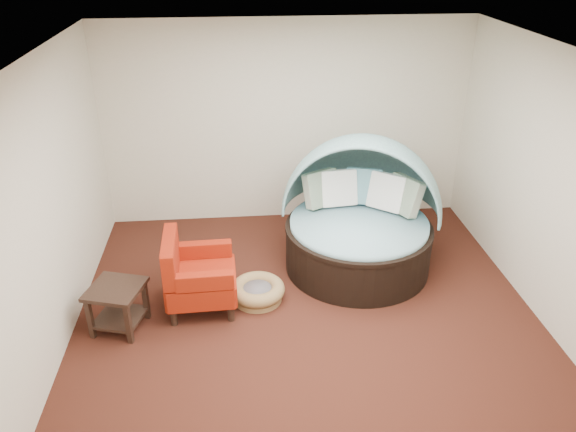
{
  "coord_description": "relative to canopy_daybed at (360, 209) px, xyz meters",
  "views": [
    {
      "loc": [
        -0.69,
        -4.87,
        3.79
      ],
      "look_at": [
        -0.16,
        0.6,
        0.96
      ],
      "focal_mm": 35.0,
      "sensor_mm": 36.0,
      "label": 1
    }
  ],
  "objects": [
    {
      "name": "canopy_daybed",
      "position": [
        0.0,
        0.0,
        0.0
      ],
      "size": [
        2.25,
        2.21,
        1.64
      ],
      "rotation": [
        0.0,
        0.0,
        -0.29
      ],
      "color": "black",
      "rests_on": "floor"
    },
    {
      "name": "side_table",
      "position": [
        -2.77,
        -1.04,
        -0.43
      ],
      "size": [
        0.66,
        0.66,
        0.51
      ],
      "rotation": [
        0.0,
        0.0,
        -0.29
      ],
      "color": "black",
      "rests_on": "floor"
    },
    {
      "name": "pet_basket",
      "position": [
        -1.3,
        -0.68,
        -0.64
      ],
      "size": [
        0.63,
        0.63,
        0.22
      ],
      "rotation": [
        0.0,
        0.0,
        -0.0
      ],
      "color": "olive",
      "rests_on": "floor"
    },
    {
      "name": "ceiling",
      "position": [
        -0.77,
        -1.09,
        2.04
      ],
      "size": [
        5.0,
        5.0,
        0.0
      ],
      "primitive_type": "plane",
      "rotation": [
        3.14,
        0.0,
        0.0
      ],
      "color": "white",
      "rests_on": "wall_back"
    },
    {
      "name": "wall_front",
      "position": [
        -0.77,
        -3.59,
        0.64
      ],
      "size": [
        5.0,
        0.0,
        5.0
      ],
      "primitive_type": "plane",
      "rotation": [
        -1.57,
        0.0,
        0.0
      ],
      "color": "beige",
      "rests_on": "floor"
    },
    {
      "name": "wall_back",
      "position": [
        -0.77,
        1.41,
        0.64
      ],
      "size": [
        5.0,
        0.0,
        5.0
      ],
      "primitive_type": "plane",
      "rotation": [
        1.57,
        0.0,
        0.0
      ],
      "color": "beige",
      "rests_on": "floor"
    },
    {
      "name": "wall_left",
      "position": [
        -3.27,
        -1.09,
        0.64
      ],
      "size": [
        0.0,
        5.0,
        5.0
      ],
      "primitive_type": "plane",
      "rotation": [
        1.57,
        0.0,
        1.57
      ],
      "color": "beige",
      "rests_on": "floor"
    },
    {
      "name": "floor",
      "position": [
        -0.77,
        -1.09,
        -0.76
      ],
      "size": [
        5.0,
        5.0,
        0.0
      ],
      "primitive_type": "plane",
      "color": "#401B12",
      "rests_on": "ground"
    },
    {
      "name": "red_armchair",
      "position": [
        -1.97,
        -0.74,
        -0.35
      ],
      "size": [
        0.78,
        0.79,
        0.89
      ],
      "rotation": [
        0.0,
        0.0,
        0.03
      ],
      "color": "black",
      "rests_on": "floor"
    },
    {
      "name": "wall_right",
      "position": [
        1.73,
        -1.09,
        0.64
      ],
      "size": [
        0.0,
        5.0,
        5.0
      ],
      "primitive_type": "plane",
      "rotation": [
        1.57,
        0.0,
        -1.57
      ],
      "color": "beige",
      "rests_on": "floor"
    }
  ]
}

